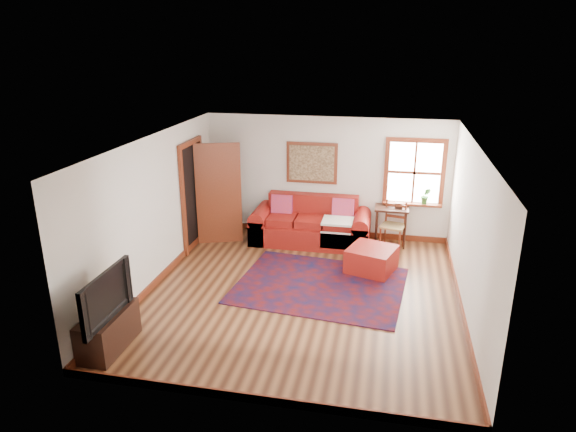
% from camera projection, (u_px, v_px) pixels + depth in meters
% --- Properties ---
extents(ground, '(5.50, 5.50, 0.00)m').
position_uv_depth(ground, '(302.00, 294.00, 8.40)').
color(ground, '#442212').
rests_on(ground, ground).
extents(room_envelope, '(5.04, 5.54, 2.52)m').
position_uv_depth(room_envelope, '(303.00, 197.00, 7.87)').
color(room_envelope, silver).
rests_on(room_envelope, ground).
extents(window, '(1.18, 0.20, 1.38)m').
position_uv_depth(window, '(415.00, 180.00, 10.13)').
color(window, white).
rests_on(window, ground).
extents(doorway, '(0.89, 1.08, 2.14)m').
position_uv_depth(doorway, '(209.00, 193.00, 10.12)').
color(doorway, black).
rests_on(doorway, ground).
extents(framed_artwork, '(1.05, 0.07, 0.85)m').
position_uv_depth(framed_artwork, '(312.00, 163.00, 10.46)').
color(framed_artwork, maroon).
rests_on(framed_artwork, ground).
extents(persian_rug, '(2.95, 2.46, 0.02)m').
position_uv_depth(persian_rug, '(320.00, 285.00, 8.66)').
color(persian_rug, '#520C0B').
rests_on(persian_rug, ground).
extents(red_leather_sofa, '(2.38, 0.98, 0.93)m').
position_uv_depth(red_leather_sofa, '(311.00, 227.00, 10.46)').
color(red_leather_sofa, maroon).
rests_on(red_leather_sofa, ground).
extents(red_ottoman, '(0.97, 0.97, 0.44)m').
position_uv_depth(red_ottoman, '(372.00, 259.00, 9.15)').
color(red_ottoman, maroon).
rests_on(red_ottoman, ground).
extents(side_table, '(0.66, 0.49, 0.79)m').
position_uv_depth(side_table, '(391.00, 213.00, 10.20)').
color(side_table, black).
rests_on(side_table, ground).
extents(ladder_back_chair, '(0.53, 0.51, 0.94)m').
position_uv_depth(ladder_back_chair, '(394.00, 223.00, 10.10)').
color(ladder_back_chair, tan).
rests_on(ladder_back_chair, ground).
extents(media_cabinet, '(0.43, 0.97, 0.53)m').
position_uv_depth(media_cabinet, '(108.00, 330.00, 6.84)').
color(media_cabinet, black).
rests_on(media_cabinet, ground).
extents(television, '(0.15, 1.15, 0.66)m').
position_uv_depth(television, '(99.00, 296.00, 6.51)').
color(television, black).
rests_on(television, media_cabinet).
extents(candle_hurricane, '(0.12, 0.12, 0.18)m').
position_uv_depth(candle_hurricane, '(125.00, 293.00, 7.10)').
color(candle_hurricane, silver).
rests_on(candle_hurricane, media_cabinet).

